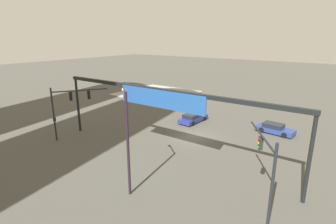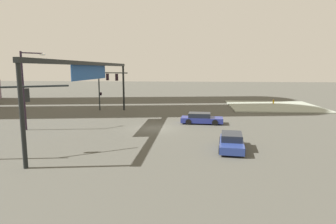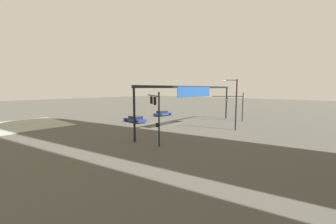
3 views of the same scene
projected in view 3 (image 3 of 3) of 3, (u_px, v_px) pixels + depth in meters
name	position (u px, v px, depth m)	size (l,w,h in m)	color
ground_plane	(165.00, 123.00, 38.41)	(214.05, 214.05, 0.00)	#46463F
sidewalk_corner	(18.00, 126.00, 35.04)	(13.81, 13.95, 0.15)	gray
traffic_signal_near_corner	(235.00, 102.00, 40.21)	(3.27, 5.14, 5.55)	black
traffic_signal_opposite_side	(155.00, 108.00, 23.93)	(3.73, 5.16, 6.01)	#1F2626
streetlamp_curved_arm	(235.00, 101.00, 31.20)	(1.98, 1.78, 7.78)	black
overhead_sign_gantry	(194.00, 92.00, 33.69)	(25.74, 0.43, 6.78)	black
sedan_car_approaching	(135.00, 119.00, 39.18)	(2.19, 4.73, 1.21)	navy
sedan_car_waiting_far	(163.00, 113.00, 48.28)	(4.54, 2.21, 1.21)	navy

